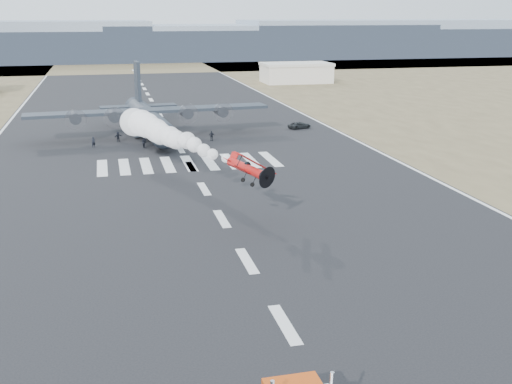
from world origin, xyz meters
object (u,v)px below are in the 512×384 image
object	(u,v)px
transport_aircraft	(148,118)
crew_c	(165,139)
aerobatic_biplane	(249,169)
crew_d	(212,136)
crew_a	(94,142)
support_vehicle	(300,125)
crew_b	(144,138)
crew_f	(118,137)
crew_e	(171,134)
crew_g	(154,141)
crew_h	(144,142)
hangar_right	(296,72)

from	to	relation	value
transport_aircraft	crew_c	world-z (taller)	transport_aircraft
aerobatic_biplane	crew_d	size ratio (longest dim) A/B	3.38
crew_a	support_vehicle	bearing A→B (deg)	-7.74
crew_b	crew_c	bearing A→B (deg)	62.10
aerobatic_biplane	crew_f	xyz separation A→B (m)	(-11.55, 47.21, -5.05)
support_vehicle	crew_c	world-z (taller)	crew_c
transport_aircraft	crew_b	distance (m)	7.02
crew_a	crew_e	distance (m)	13.37
crew_g	crew_h	xyz separation A→B (m)	(-1.56, -1.04, 0.08)
hangar_right	crew_f	distance (m)	98.57
crew_b	crew_e	world-z (taller)	crew_b
crew_a	crew_d	size ratio (longest dim) A/B	0.99
support_vehicle	crew_b	bearing A→B (deg)	84.71
transport_aircraft	crew_f	world-z (taller)	transport_aircraft
crew_b	crew_d	xyz separation A→B (m)	(11.00, -0.96, 0.03)
transport_aircraft	crew_h	world-z (taller)	transport_aircraft
crew_a	crew_f	world-z (taller)	crew_a
crew_b	crew_c	xyz separation A→B (m)	(3.21, -1.94, -0.01)
transport_aircraft	crew_e	bearing A→B (deg)	-55.10
crew_f	crew_g	xyz separation A→B (m)	(5.45, -4.84, -0.04)
crew_d	crew_f	bearing A→B (deg)	-11.61
support_vehicle	crew_d	distance (m)	19.44
hangar_right	crew_h	distance (m)	101.48
crew_h	crew_b	bearing A→B (deg)	-33.48
transport_aircraft	crew_d	xyz separation A→B (m)	(9.82, -7.50, -2.21)
crew_d	crew_g	distance (m)	9.91
crew_a	crew_e	bearing A→B (deg)	-2.30
aerobatic_biplane	transport_aircraft	world-z (taller)	transport_aircraft
crew_c	support_vehicle	bearing A→B (deg)	-129.43
transport_aircraft	crew_h	xyz separation A→B (m)	(-1.48, -10.41, -2.18)
hangar_right	support_vehicle	distance (m)	79.81
aerobatic_biplane	crew_h	size ratio (longest dim) A/B	3.27
crew_g	crew_c	bearing A→B (deg)	-124.41
aerobatic_biplane	crew_b	bearing A→B (deg)	82.01
crew_a	crew_h	xyz separation A→B (m)	(7.80, -1.99, 0.03)
crew_a	crew_h	world-z (taller)	crew_h
aerobatic_biplane	crew_h	world-z (taller)	aerobatic_biplane
aerobatic_biplane	crew_b	size ratio (longest dim) A/B	3.50
hangar_right	crew_a	world-z (taller)	hangar_right
aerobatic_biplane	crew_g	distance (m)	43.11
transport_aircraft	crew_b	size ratio (longest dim) A/B	24.88
aerobatic_biplane	crew_h	xyz separation A→B (m)	(-7.67, 41.32, -5.01)
hangar_right	crew_c	world-z (taller)	hangar_right
support_vehicle	crew_a	bearing A→B (deg)	84.55
transport_aircraft	crew_h	size ratio (longest dim) A/B	23.30
crew_d	crew_e	world-z (taller)	crew_d
crew_d	crew_b	bearing A→B (deg)	-5.47
crew_b	crew_h	xyz separation A→B (m)	(-0.30, -3.86, 0.06)
support_vehicle	crew_h	distance (m)	31.00
hangar_right	crew_b	world-z (taller)	hangar_right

